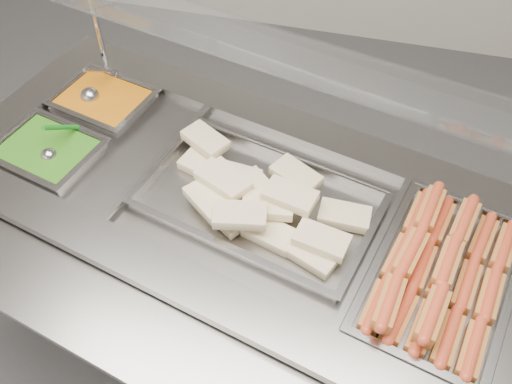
% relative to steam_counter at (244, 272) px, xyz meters
% --- Properties ---
extents(steam_counter, '(1.95, 1.22, 0.86)m').
position_rel_steam_counter_xyz_m(steam_counter, '(0.00, 0.00, 0.00)').
color(steam_counter, slate).
rests_on(steam_counter, ground).
extents(tray_rail, '(1.73, 0.75, 0.05)m').
position_rel_steam_counter_xyz_m(tray_rail, '(-0.12, -0.48, 0.39)').
color(tray_rail, gray).
rests_on(tray_rail, steam_counter).
extents(sneeze_guard, '(1.60, 0.66, 0.42)m').
position_rel_steam_counter_xyz_m(sneeze_guard, '(0.05, 0.20, 0.78)').
color(sneeze_guard, '#BABBBF').
rests_on(sneeze_guard, steam_counter).
extents(pan_hotdogs, '(0.45, 0.59, 0.10)m').
position_rel_steam_counter_xyz_m(pan_hotdogs, '(0.58, -0.15, 0.39)').
color(pan_hotdogs, gray).
rests_on(pan_hotdogs, steam_counter).
extents(pan_wraps, '(0.73, 0.53, 0.07)m').
position_rel_steam_counter_xyz_m(pan_wraps, '(0.06, -0.01, 0.41)').
color(pan_wraps, gray).
rests_on(pan_wraps, steam_counter).
extents(pan_beans, '(0.34, 0.29, 0.10)m').
position_rel_steam_counter_xyz_m(pan_beans, '(-0.57, 0.29, 0.39)').
color(pan_beans, gray).
rests_on(pan_beans, steam_counter).
extents(pan_peas, '(0.34, 0.29, 0.10)m').
position_rel_steam_counter_xyz_m(pan_peas, '(-0.63, 0.02, 0.39)').
color(pan_peas, gray).
rests_on(pan_peas, steam_counter).
extents(hotdogs_in_buns, '(0.40, 0.55, 0.11)m').
position_rel_steam_counter_xyz_m(hotdogs_in_buns, '(0.57, -0.14, 0.44)').
color(hotdogs_in_buns, '#AE6124').
rests_on(hotdogs_in_buns, pan_hotdogs).
extents(tortilla_wraps, '(0.62, 0.45, 0.09)m').
position_rel_steam_counter_xyz_m(tortilla_wraps, '(0.05, -0.03, 0.45)').
color(tortilla_wraps, beige).
rests_on(tortilla_wraps, pan_wraps).
extents(ladle, '(0.08, 0.18, 0.15)m').
position_rel_steam_counter_xyz_m(ladle, '(-0.61, 0.28, 0.44)').
color(ladle, '#ABABB0').
rests_on(ladle, pan_beans).
extents(serving_spoon, '(0.07, 0.17, 0.14)m').
position_rel_steam_counter_xyz_m(serving_spoon, '(-0.61, 0.01, 0.44)').
color(serving_spoon, '#ABABB0').
rests_on(serving_spoon, pan_peas).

